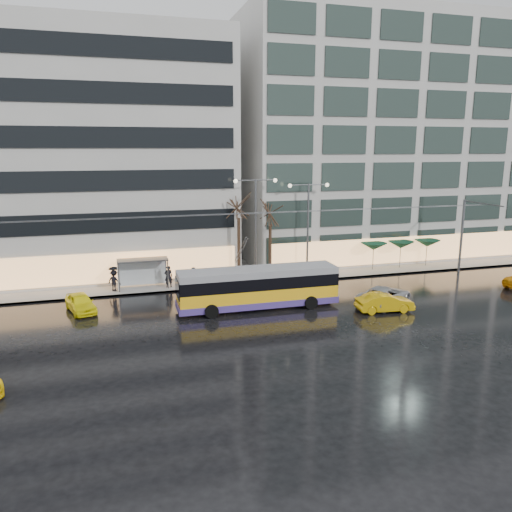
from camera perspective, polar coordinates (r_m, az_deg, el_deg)
name	(u,v)px	position (r m, az deg, el deg)	size (l,w,h in m)	color
ground	(271,321)	(35.08, 1.73, -7.42)	(140.00, 140.00, 0.00)	black
sidewalk	(246,271)	(48.47, -1.09, -1.76)	(80.00, 10.00, 0.15)	gray
kerb	(261,284)	(43.86, 0.59, -3.26)	(80.00, 0.10, 0.15)	slate
building_left	(43,155)	(50.76, -23.14, 10.55)	(34.00, 14.00, 22.00)	#A9A8A2
building_right	(383,140)	(58.27, 14.27, 12.71)	(32.00, 14.00, 25.00)	#A9A8A2
trolleybus	(258,289)	(37.28, 0.22, -3.78)	(12.04, 4.75, 5.57)	yellow
catenary	(254,240)	(41.61, -0.27, 1.79)	(42.24, 5.12, 7.00)	#595B60
bus_shelter	(138,267)	(43.28, -13.33, -1.23)	(4.20, 1.60, 2.51)	#595B60
street_lamp_near	(256,215)	(44.33, -0.04, 4.71)	(3.96, 0.36, 9.03)	#595B60
street_lamp_far	(308,216)	(45.99, 5.97, 4.57)	(3.96, 0.36, 8.53)	#595B60
tree_a	(239,203)	(44.00, -2.01, 6.09)	(3.20, 3.20, 8.40)	black
tree_b	(270,209)	(45.09, 1.65, 5.36)	(3.20, 3.20, 7.70)	black
parasol_a	(374,246)	(49.73, 13.30, 1.07)	(2.50, 2.50, 2.65)	#595B60
parasol_b	(401,245)	(51.25, 16.22, 1.24)	(2.50, 2.50, 2.65)	#595B60
parasol_c	(427,243)	(52.91, 18.97, 1.39)	(2.50, 2.50, 2.65)	#595B60
taxi_a	(81,303)	(38.94, -19.41, -5.06)	(1.62, 4.02, 1.37)	#FFF20D
taxi_b	(385,302)	(37.98, 14.49, -5.16)	(1.47, 4.21, 1.39)	#D4A40B
sedan_silver	(384,295)	(39.63, 14.45, -4.38)	(2.41, 5.22, 1.45)	#9E9EA3
pedestrian_a	(168,271)	(43.04, -9.99, -1.70)	(0.97, 0.99, 2.19)	black
pedestrian_b	(193,277)	(42.97, -7.20, -2.41)	(1.04, 0.99, 1.70)	black
pedestrian_c	(114,278)	(42.95, -15.92, -2.43)	(1.32, 1.20, 2.11)	black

